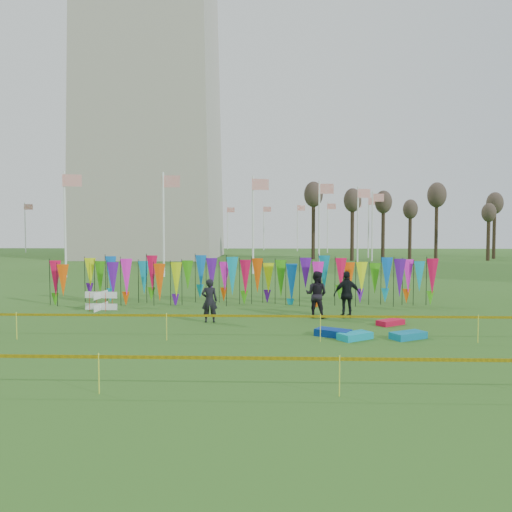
{
  "coord_description": "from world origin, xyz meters",
  "views": [
    {
      "loc": [
        1.62,
        -17.0,
        3.6
      ],
      "look_at": [
        0.84,
        6.0,
        2.4
      ],
      "focal_mm": 35.0,
      "sensor_mm": 36.0,
      "label": 1
    }
  ],
  "objects_px": {
    "kite_bag_red": "(390,322)",
    "box_kite": "(101,301)",
    "person_left": "(209,301)",
    "kite_bag_teal": "(408,335)",
    "person_mid": "(316,294)",
    "person_right": "(347,295)",
    "kite_bag_blue": "(333,333)",
    "kite_bag_turquoise": "(355,336)"
  },
  "relations": [
    {
      "from": "box_kite",
      "to": "kite_bag_teal",
      "type": "relative_size",
      "value": 0.71
    },
    {
      "from": "kite_bag_turquoise",
      "to": "person_mid",
      "type": "bearing_deg",
      "value": 102.83
    },
    {
      "from": "kite_bag_turquoise",
      "to": "kite_bag_red",
      "type": "bearing_deg",
      "value": 55.41
    },
    {
      "from": "kite_bag_turquoise",
      "to": "kite_bag_teal",
      "type": "height_order",
      "value": "kite_bag_teal"
    },
    {
      "from": "box_kite",
      "to": "kite_bag_red",
      "type": "height_order",
      "value": "box_kite"
    },
    {
      "from": "box_kite",
      "to": "person_mid",
      "type": "relative_size",
      "value": 0.44
    },
    {
      "from": "person_left",
      "to": "kite_bag_red",
      "type": "relative_size",
      "value": 1.57
    },
    {
      "from": "person_left",
      "to": "box_kite",
      "type": "bearing_deg",
      "value": -33.35
    },
    {
      "from": "kite_bag_teal",
      "to": "person_left",
      "type": "bearing_deg",
      "value": 158.7
    },
    {
      "from": "kite_bag_red",
      "to": "kite_bag_blue",
      "type": "bearing_deg",
      "value": -139.0
    },
    {
      "from": "person_right",
      "to": "kite_bag_blue",
      "type": "bearing_deg",
      "value": 65.77
    },
    {
      "from": "kite_bag_red",
      "to": "kite_bag_teal",
      "type": "height_order",
      "value": "kite_bag_teal"
    },
    {
      "from": "person_left",
      "to": "kite_bag_teal",
      "type": "relative_size",
      "value": 1.44
    },
    {
      "from": "person_left",
      "to": "kite_bag_red",
      "type": "bearing_deg",
      "value": 171.69
    },
    {
      "from": "person_right",
      "to": "kite_bag_turquoise",
      "type": "relative_size",
      "value": 1.69
    },
    {
      "from": "person_right",
      "to": "kite_bag_red",
      "type": "relative_size",
      "value": 1.76
    },
    {
      "from": "person_mid",
      "to": "kite_bag_blue",
      "type": "relative_size",
      "value": 1.66
    },
    {
      "from": "person_mid",
      "to": "person_right",
      "type": "height_order",
      "value": "same"
    },
    {
      "from": "person_left",
      "to": "person_right",
      "type": "bearing_deg",
      "value": -173.63
    },
    {
      "from": "kite_bag_teal",
      "to": "kite_bag_red",
      "type": "bearing_deg",
      "value": 90.54
    },
    {
      "from": "kite_bag_blue",
      "to": "kite_bag_turquoise",
      "type": "bearing_deg",
      "value": -33.72
    },
    {
      "from": "person_right",
      "to": "kite_bag_turquoise",
      "type": "height_order",
      "value": "person_right"
    },
    {
      "from": "person_left",
      "to": "kite_bag_teal",
      "type": "height_order",
      "value": "person_left"
    },
    {
      "from": "box_kite",
      "to": "person_left",
      "type": "xyz_separation_m",
      "value": [
        5.24,
        -2.75,
        0.43
      ]
    },
    {
      "from": "kite_bag_red",
      "to": "person_left",
      "type": "bearing_deg",
      "value": 177.37
    },
    {
      "from": "person_mid",
      "to": "person_right",
      "type": "distance_m",
      "value": 1.25
    },
    {
      "from": "box_kite",
      "to": "person_left",
      "type": "distance_m",
      "value": 5.93
    },
    {
      "from": "person_left",
      "to": "person_mid",
      "type": "xyz_separation_m",
      "value": [
        4.26,
        1.17,
        0.1
      ]
    },
    {
      "from": "kite_bag_red",
      "to": "person_mid",
      "type": "bearing_deg",
      "value": 150.99
    },
    {
      "from": "kite_bag_turquoise",
      "to": "person_left",
      "type": "bearing_deg",
      "value": 151.03
    },
    {
      "from": "person_mid",
      "to": "kite_bag_turquoise",
      "type": "relative_size",
      "value": 1.69
    },
    {
      "from": "kite_bag_turquoise",
      "to": "kite_bag_blue",
      "type": "height_order",
      "value": "kite_bag_blue"
    },
    {
      "from": "person_mid",
      "to": "kite_bag_red",
      "type": "relative_size",
      "value": 1.76
    },
    {
      "from": "kite_bag_turquoise",
      "to": "box_kite",
      "type": "bearing_deg",
      "value": 151.68
    },
    {
      "from": "kite_bag_turquoise",
      "to": "kite_bag_blue",
      "type": "relative_size",
      "value": 0.98
    },
    {
      "from": "person_mid",
      "to": "kite_bag_teal",
      "type": "height_order",
      "value": "person_mid"
    },
    {
      "from": "box_kite",
      "to": "person_mid",
      "type": "xyz_separation_m",
      "value": [
        9.49,
        -1.58,
        0.53
      ]
    },
    {
      "from": "person_right",
      "to": "kite_bag_teal",
      "type": "height_order",
      "value": "person_right"
    },
    {
      "from": "kite_bag_blue",
      "to": "kite_bag_teal",
      "type": "distance_m",
      "value": 2.46
    },
    {
      "from": "kite_bag_red",
      "to": "box_kite",
      "type": "bearing_deg",
      "value": 165.87
    },
    {
      "from": "person_left",
      "to": "kite_bag_turquoise",
      "type": "bearing_deg",
      "value": 145.34
    },
    {
      "from": "person_mid",
      "to": "kite_bag_red",
      "type": "bearing_deg",
      "value": 173.2
    }
  ]
}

